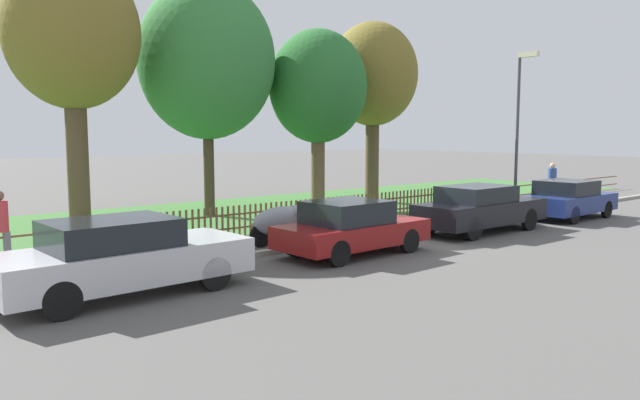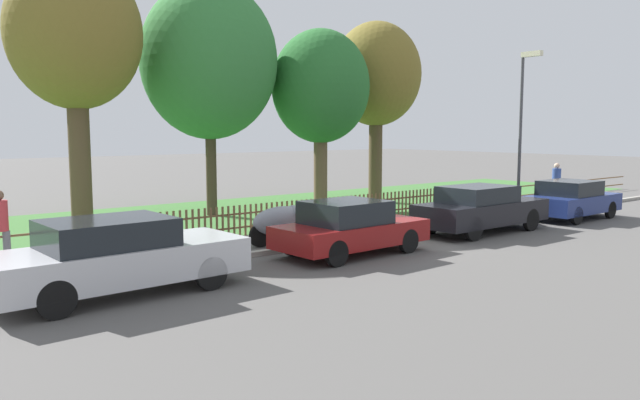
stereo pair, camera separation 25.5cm
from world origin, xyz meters
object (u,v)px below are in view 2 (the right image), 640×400
parked_car_silver_hatchback (117,256)px  street_lamp (523,113)px  parked_car_navy_estate (481,208)px  pedestrian_near_fence (0,225)px  tree_behind_motorcycle (209,61)px  tree_nearest_kerb (75,36)px  covered_motorcycle (283,221)px  parked_car_red_compact (571,199)px  parked_car_black_saloon (350,227)px  tree_far_left (376,76)px  tree_mid_park (321,88)px  pedestrian_by_lamp (556,181)px

parked_car_silver_hatchback → street_lamp: (15.51, 1.81, 2.89)m
parked_car_navy_estate → pedestrian_near_fence: size_ratio=2.59×
tree_behind_motorcycle → street_lamp: (8.85, -6.72, -1.80)m
pedestrian_near_fence → tree_nearest_kerb: bearing=87.4°
parked_car_navy_estate → covered_motorcycle: 6.08m
tree_nearest_kerb → parked_car_silver_hatchback: bearing=-103.8°
parked_car_silver_hatchback → street_lamp: street_lamp is taller
parked_car_navy_estate → parked_car_red_compact: size_ratio=1.20×
parked_car_black_saloon → tree_nearest_kerb: size_ratio=0.48×
parked_car_black_saloon → tree_far_left: tree_far_left is taller
tree_far_left → pedestrian_near_fence: bearing=-164.6°
street_lamp → parked_car_red_compact: bearing=-81.3°
parked_car_navy_estate → tree_mid_park: (-0.29, 7.22, 3.90)m
parked_car_black_saloon → parked_car_navy_estate: (5.23, 0.06, 0.05)m
parked_car_navy_estate → parked_car_black_saloon: bearing=-179.7°
parked_car_navy_estate → tree_far_left: (3.10, 7.76, 4.55)m
parked_car_black_saloon → tree_mid_park: tree_mid_park is taller
street_lamp → pedestrian_near_fence: bearing=173.5°
covered_motorcycle → pedestrian_near_fence: pedestrian_near_fence is taller
parked_car_silver_hatchback → pedestrian_by_lamp: (19.28, 2.64, 0.22)m
tree_nearest_kerb → tree_behind_motorcycle: tree_nearest_kerb is taller
pedestrian_near_fence → tree_behind_motorcycle: bearing=64.1°
parked_car_red_compact → covered_motorcycle: 10.71m
parked_car_silver_hatchback → pedestrian_by_lamp: bearing=5.9°
pedestrian_by_lamp → tree_mid_park: bearing=18.3°
parked_car_silver_hatchback → parked_car_red_compact: (15.79, 0.01, -0.06)m
parked_car_black_saloon → parked_car_silver_hatchback: bearing=179.2°
parked_car_red_compact → street_lamp: bearing=97.6°
tree_far_left → tree_nearest_kerb: bearing=178.3°
covered_motorcycle → tree_behind_motorcycle: 8.02m
parked_car_silver_hatchback → covered_motorcycle: parked_car_silver_hatchback is taller
tree_far_left → parked_car_silver_hatchback: bearing=-150.7°
parked_car_silver_hatchback → parked_car_red_compact: 15.79m
tree_behind_motorcycle → tree_far_left: size_ratio=1.09×
parked_car_red_compact → tree_nearest_kerb: (-13.75, 8.29, 5.15)m
parked_car_red_compact → tree_nearest_kerb: 16.86m
tree_mid_park → parked_car_black_saloon: bearing=-124.1°
covered_motorcycle → tree_behind_motorcycle: tree_behind_motorcycle is taller
tree_behind_motorcycle → street_lamp: bearing=-37.2°
tree_far_left → pedestrian_near_fence: 16.46m
parked_car_navy_estate → tree_behind_motorcycle: size_ratio=0.55×
tree_mid_park → tree_far_left: (3.40, 0.53, 0.65)m
parked_car_black_saloon → parked_car_red_compact: 9.99m
parked_car_silver_hatchback → tree_behind_motorcycle: tree_behind_motorcycle is taller
parked_car_silver_hatchback → tree_nearest_kerb: 9.95m
parked_car_silver_hatchback → parked_car_black_saloon: parked_car_silver_hatchback is taller
parked_car_black_saloon → tree_mid_park: size_ratio=0.58×
parked_car_red_compact → pedestrian_near_fence: (-16.98, 3.69, 0.31)m
street_lamp → tree_behind_motorcycle: bearing=142.8°
pedestrian_by_lamp → tree_behind_motorcycle: bearing=22.4°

